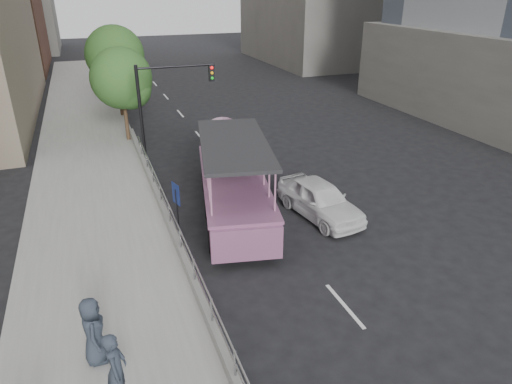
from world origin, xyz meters
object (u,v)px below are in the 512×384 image
Objects in this scene: car at (320,199)px; pedestrian_far at (93,331)px; street_tree_near at (124,81)px; duck_boat at (232,178)px; street_tree_far at (117,57)px; traffic_signal at (162,97)px; pedestrian_near at (116,369)px; parking_sign at (177,206)px.

pedestrian_far reaches higher than car.
street_tree_near reaches higher than car.
street_tree_near is (-3.24, 10.06, 2.58)m from duck_boat.
street_tree_far is at bearing 99.64° from car.
traffic_signal is at bearing 103.95° from duck_boat.
pedestrian_near is (-8.69, -7.02, 0.48)m from car.
street_tree_near is (2.36, 19.39, 2.58)m from pedestrian_near.
traffic_signal reaches higher than duck_boat.
pedestrian_near is at bearing -149.89° from car.
street_tree_near is at bearing 91.75° from parking_sign.
car is 10.49m from traffic_signal.
street_tree_near reaches higher than pedestrian_near.
duck_boat is 7.19m from traffic_signal.
pedestrian_near is 0.78× the size of parking_sign.
parking_sign is at bearing -11.17° from pedestrian_near.
pedestrian_far is at bearing 26.56° from pedestrian_near.
duck_boat is 5.65× the size of pedestrian_far.
street_tree_far reaches higher than traffic_signal.
street_tree_far reaches higher than pedestrian_near.
pedestrian_far is 6.27m from parking_sign.
street_tree_far is (-3.04, 16.06, 3.07)m from duck_boat.
street_tree_far reaches higher than pedestrian_far.
car is (3.09, -2.32, -0.48)m from duck_boat.
pedestrian_near is 16.60m from traffic_signal.
street_tree_far is (2.98, 23.92, 3.09)m from pedestrian_far.
car is 0.78× the size of street_tree_near.
duck_boat is at bearing -35.04° from pedestrian_far.
traffic_signal is 0.81× the size of street_tree_far.
parking_sign is 0.42× the size of street_tree_near.
pedestrian_far is (-0.42, 1.47, -0.03)m from pedestrian_near.
street_tree_far is at bearing -4.70° from pedestrian_far.
pedestrian_far is 15.32m from traffic_signal.
pedestrian_near is at bearing -120.99° from duck_boat.
car is at bearing -40.47° from pedestrian_near.
pedestrian_near is 7.41m from parking_sign.
car is at bearing 1.37° from parking_sign.
street_tree_far is (-1.40, 9.43, 0.81)m from traffic_signal.
traffic_signal reaches higher than parking_sign.
car is 11.18m from pedestrian_near.
pedestrian_near is 0.36× the size of traffic_signal.
street_tree_near is at bearing -6.41° from pedestrian_far.
street_tree_near reaches higher than parking_sign.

